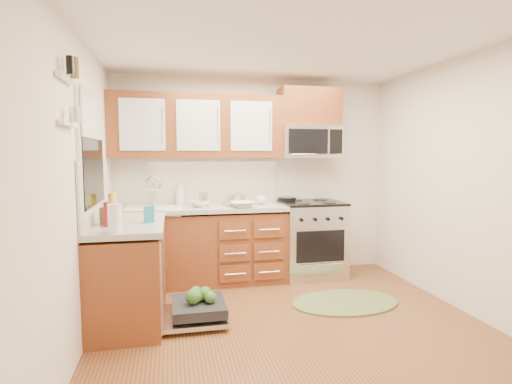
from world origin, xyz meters
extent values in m
plane|color=brown|center=(0.00, 0.00, 0.00)|extent=(3.50, 3.50, 0.00)
plane|color=white|center=(0.00, 0.00, 2.50)|extent=(3.50, 3.50, 0.00)
cube|color=silver|center=(0.00, 1.75, 1.25)|extent=(3.50, 0.04, 2.50)
cube|color=silver|center=(0.00, -1.75, 1.25)|extent=(3.50, 0.04, 2.50)
cube|color=silver|center=(-1.75, 0.00, 1.25)|extent=(0.04, 3.50, 2.50)
cube|color=silver|center=(1.75, 0.00, 1.25)|extent=(0.04, 3.50, 2.50)
cube|color=#5C1F14|center=(-0.73, 1.45, 0.42)|extent=(2.05, 0.60, 0.85)
cube|color=#5C1F14|center=(-1.45, 0.52, 0.42)|extent=(0.60, 1.25, 0.85)
cube|color=#BAB6AA|center=(-0.72, 1.44, 0.90)|extent=(2.07, 0.64, 0.05)
cube|color=#BAB6AA|center=(-1.44, 0.53, 0.90)|extent=(0.64, 1.27, 0.05)
cube|color=beige|center=(-0.73, 1.74, 1.21)|extent=(2.05, 0.02, 0.57)
cube|color=beige|center=(-1.74, 0.52, 1.21)|extent=(0.02, 1.25, 0.57)
cube|color=#5C1F14|center=(0.68, 1.57, 2.13)|extent=(0.76, 0.35, 0.47)
cube|color=white|center=(-1.71, 0.50, 1.88)|extent=(0.02, 0.96, 0.40)
cube|color=white|center=(-1.72, -0.35, 2.05)|extent=(0.04, 0.40, 0.03)
cube|color=white|center=(-1.72, -0.35, 1.75)|extent=(0.04, 0.40, 0.03)
cylinder|color=black|center=(0.40, 1.58, 0.97)|extent=(0.25, 0.25, 0.05)
cylinder|color=silver|center=(-0.26, 1.53, 0.99)|extent=(0.24, 0.24, 0.13)
cube|color=tan|center=(-0.27, 1.51, 0.94)|extent=(0.36, 0.29, 0.02)
cylinder|color=silver|center=(-0.68, 1.38, 1.01)|extent=(0.13, 0.13, 0.17)
cylinder|color=white|center=(-1.49, -0.02, 1.04)|extent=(0.12, 0.12, 0.23)
cylinder|color=yellow|center=(-1.62, 0.84, 1.04)|extent=(0.08, 0.08, 0.23)
cylinder|color=#A60D20|center=(-1.59, 0.28, 1.03)|extent=(0.06, 0.06, 0.21)
cube|color=brown|center=(-1.58, 0.40, 1.00)|extent=(0.17, 0.14, 0.15)
cube|color=#2988C1|center=(-1.25, 0.42, 1.00)|extent=(0.10, 0.06, 0.15)
imported|color=#999999|center=(-0.24, 1.25, 0.96)|extent=(0.32, 0.32, 0.07)
imported|color=#999999|center=(-0.71, 1.42, 0.96)|extent=(0.27, 0.27, 0.07)
imported|color=#999999|center=(0.04, 1.49, 0.98)|extent=(0.17, 0.17, 0.10)
imported|color=#999999|center=(-0.94, 1.64, 1.07)|extent=(0.13, 0.13, 0.29)
imported|color=#999999|center=(-1.62, 0.92, 1.01)|extent=(0.11, 0.11, 0.18)
imported|color=#999999|center=(-1.62, 0.66, 1.00)|extent=(0.15, 0.15, 0.15)
camera|label=1|loc=(-1.05, -3.29, 1.55)|focal=28.00mm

